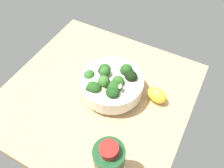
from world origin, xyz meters
The scene contains 4 objects.
ground_plane centered at (0.00, 0.00, -2.33)cm, with size 56.55×56.55×4.67cm, color tan.
bowl_of_broccoli centered at (-3.91, -2.51, 4.39)cm, with size 18.94×18.94×9.84cm.
lemon_wedge centered at (-17.25, -6.37, 2.37)cm, with size 6.25×4.10×4.74cm, color yellow.
bottle_tall centered at (-15.14, 19.57, 6.15)cm, with size 7.25×7.25×14.64cm.
Camera 1 is at (-24.69, 36.03, 59.00)cm, focal length 37.25 mm.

